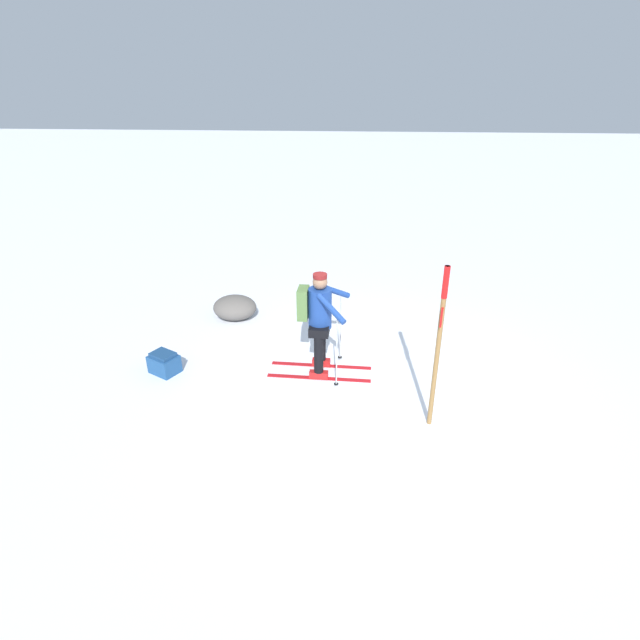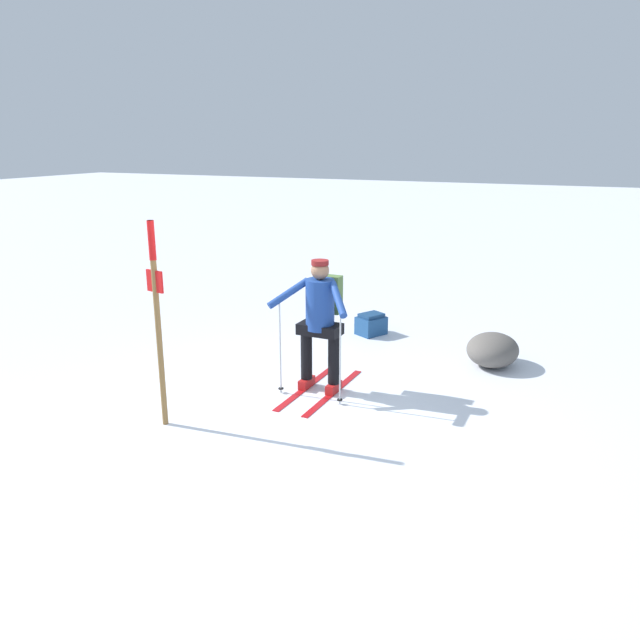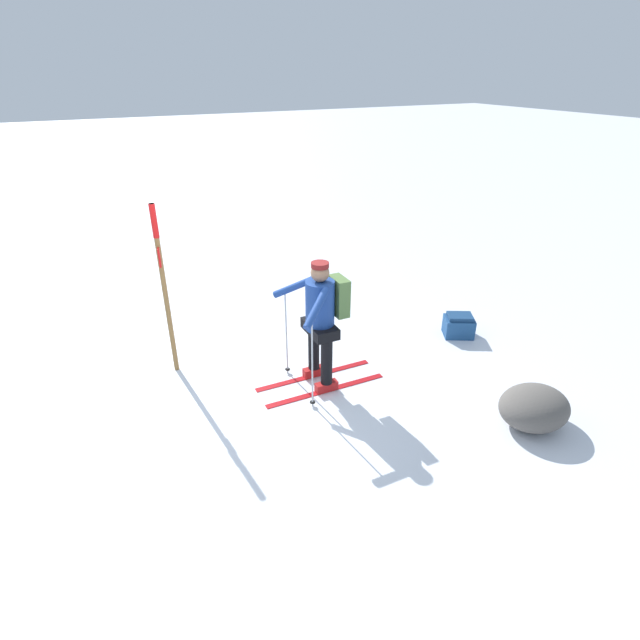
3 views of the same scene
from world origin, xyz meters
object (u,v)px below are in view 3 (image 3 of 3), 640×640
(skier, at_px, (322,316))
(rock_boulder, at_px, (534,407))
(trail_marker, at_px, (163,278))
(dropped_backpack, at_px, (459,326))

(skier, xyz_separation_m, rock_boulder, (1.83, -1.90, -0.77))
(skier, xyz_separation_m, trail_marker, (-1.66, 1.23, 0.38))
(skier, relative_size, rock_boulder, 2.00)
(skier, distance_m, dropped_backpack, 2.67)
(trail_marker, bearing_deg, skier, -36.43)
(trail_marker, xyz_separation_m, rock_boulder, (3.49, -3.12, -1.15))
(dropped_backpack, relative_size, rock_boulder, 0.64)
(skier, relative_size, trail_marker, 0.74)
(trail_marker, relative_size, rock_boulder, 2.71)
(skier, bearing_deg, dropped_backpack, 4.48)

